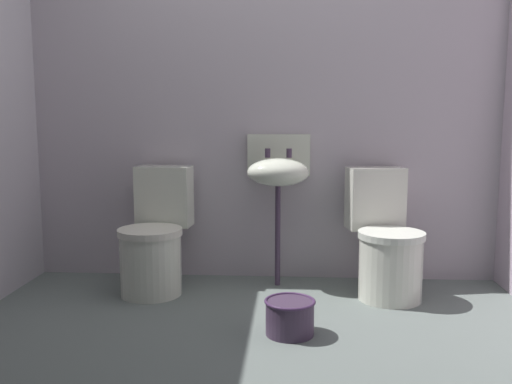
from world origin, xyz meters
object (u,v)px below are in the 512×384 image
Objects in this scene: toilet_left at (155,241)px; sink at (278,171)px; toilet_right at (386,244)px; bucket at (290,316)px.

toilet_left is 0.79× the size of sink.
toilet_right is at bearing -175.26° from toilet_left.
toilet_left is at bearing -166.40° from sink.
toilet_left is at bearing -11.27° from toilet_right.
toilet_left is at bearing 141.92° from bucket.
sink is (-0.67, 0.19, 0.43)m from toilet_right.
toilet_left and toilet_right have the same top height.
toilet_right is (1.45, 0.00, 0.00)m from toilet_left.
toilet_right is 0.92m from bucket.
toilet_left is 1.45m from toilet_right.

